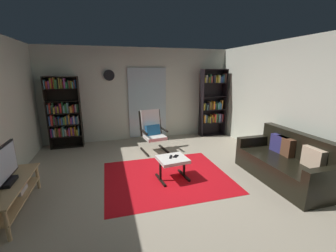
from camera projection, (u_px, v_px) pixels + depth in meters
name	position (u px, v px, depth m)	size (l,w,h in m)	color
ground_plane	(167.00, 184.00, 3.91)	(7.02, 7.02, 0.00)	#AA9E88
wall_back	(140.00, 95.00, 6.29)	(5.60, 0.06, 2.60)	beige
wall_right	(298.00, 106.00, 4.30)	(0.06, 6.00, 2.60)	beige
glass_door_panel	(148.00, 103.00, 6.35)	(1.10, 0.01, 2.00)	silver
area_rug	(167.00, 177.00, 4.17)	(2.30, 1.94, 0.01)	red
tv_stand	(9.00, 192.00, 3.08)	(0.50, 1.35, 0.45)	tan
television	(3.00, 167.00, 2.96)	(0.20, 0.84, 0.53)	black
bookshelf_near_tv	(64.00, 112.00, 5.59)	(0.80, 0.30, 1.84)	black
bookshelf_near_sofa	(212.00, 102.00, 6.67)	(0.77, 0.30, 2.02)	black
leather_sofa	(286.00, 163.00, 4.00)	(0.83, 1.77, 0.87)	black
lounge_armchair	(152.00, 130.00, 5.46)	(0.65, 0.73, 1.02)	black
ottoman	(173.00, 161.00, 4.01)	(0.57, 0.54, 0.42)	white
tv_remote	(171.00, 157.00, 4.02)	(0.04, 0.14, 0.02)	black
cell_phone	(176.00, 156.00, 4.06)	(0.07, 0.14, 0.01)	black
wall_clock	(109.00, 75.00, 5.87)	(0.29, 0.03, 0.29)	silver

